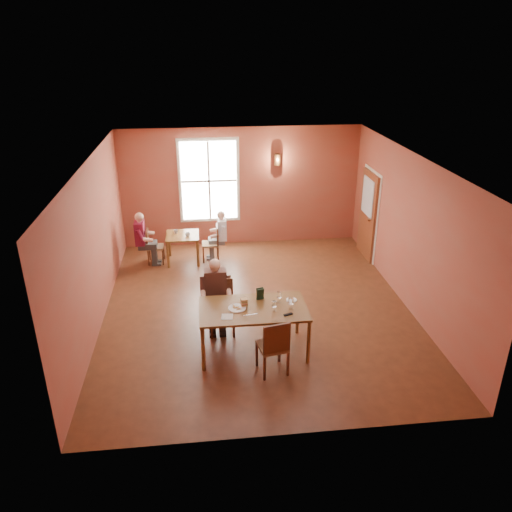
{
  "coord_description": "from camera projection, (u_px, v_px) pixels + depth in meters",
  "views": [
    {
      "loc": [
        -1.02,
        -8.67,
        5.02
      ],
      "look_at": [
        0.0,
        0.2,
        1.05
      ],
      "focal_mm": 35.0,
      "sensor_mm": 36.0,
      "label": 1
    }
  ],
  "objects": [
    {
      "name": "menu_stand",
      "position": [
        260.0,
        294.0,
        8.56
      ],
      "size": [
        0.14,
        0.09,
        0.21
      ],
      "primitive_type": "cube",
      "rotation": [
        0.0,
        0.0,
        0.26
      ],
      "color": "#17301F",
      "rests_on": "main_table"
    },
    {
      "name": "main_table",
      "position": [
        253.0,
        330.0,
        8.5
      ],
      "size": [
        1.8,
        1.01,
        0.85
      ],
      "primitive_type": null,
      "color": "brown",
      "rests_on": "ground"
    },
    {
      "name": "diner_white",
      "position": [
        211.0,
        237.0,
        11.92
      ],
      "size": [
        0.47,
        0.47,
        1.17
      ],
      "primitive_type": null,
      "rotation": [
        0.0,
        0.0,
        1.57
      ],
      "color": "silver",
      "rests_on": "ground"
    },
    {
      "name": "knife",
      "position": [
        251.0,
        315.0,
        8.12
      ],
      "size": [
        0.23,
        0.06,
        0.0
      ],
      "primitive_type": "cube",
      "rotation": [
        0.0,
        0.0,
        0.17
      ],
      "color": "silver",
      "rests_on": "main_table"
    },
    {
      "name": "diner_main",
      "position": [
        222.0,
        301.0,
        8.91
      ],
      "size": [
        0.53,
        0.53,
        1.32
      ],
      "primitive_type": null,
      "rotation": [
        0.0,
        0.0,
        3.14
      ],
      "color": "black",
      "rests_on": "ground"
    },
    {
      "name": "wall_sconce",
      "position": [
        277.0,
        160.0,
        12.31
      ],
      "size": [
        0.16,
        0.16,
        0.28
      ],
      "primitive_type": "cylinder",
      "color": "brown",
      "rests_on": "wall_back"
    },
    {
      "name": "side_plate",
      "position": [
        291.0,
        300.0,
        8.56
      ],
      "size": [
        0.24,
        0.24,
        0.01
      ],
      "primitive_type": "cylinder",
      "rotation": [
        0.0,
        0.0,
        -0.35
      ],
      "color": "white",
      "rests_on": "main_table"
    },
    {
      "name": "ground",
      "position": [
        257.0,
        308.0,
        10.02
      ],
      "size": [
        6.0,
        7.0,
        0.01
      ],
      "primitive_type": "cube",
      "color": "brown",
      "rests_on": "ground"
    },
    {
      "name": "wall_front",
      "position": [
        290.0,
        342.0,
        6.23
      ],
      "size": [
        6.0,
        0.04,
        3.0
      ],
      "primitive_type": "cube",
      "color": "brown",
      "rests_on": "ground"
    },
    {
      "name": "goblet_c",
      "position": [
        274.0,
        306.0,
        8.18
      ],
      "size": [
        0.1,
        0.1,
        0.2
      ],
      "primitive_type": null,
      "rotation": [
        0.0,
        0.0,
        0.22
      ],
      "color": "white",
      "rests_on": "main_table"
    },
    {
      "name": "chair_empty",
      "position": [
        272.0,
        345.0,
        7.95
      ],
      "size": [
        0.51,
        0.51,
        0.99
      ],
      "primitive_type": null,
      "rotation": [
        0.0,
        0.0,
        0.2
      ],
      "color": "#4A2616",
      "rests_on": "ground"
    },
    {
      "name": "door",
      "position": [
        367.0,
        215.0,
        11.99
      ],
      "size": [
        0.12,
        1.04,
        2.1
      ],
      "primitive_type": "cube",
      "color": "maroon",
      "rests_on": "ground"
    },
    {
      "name": "plate_food",
      "position": [
        237.0,
        308.0,
        8.29
      ],
      "size": [
        0.36,
        0.36,
        0.04
      ],
      "primitive_type": "cylinder",
      "rotation": [
        0.0,
        0.0,
        0.21
      ],
      "color": "white",
      "rests_on": "main_table"
    },
    {
      "name": "wall_back",
      "position": [
        241.0,
        187.0,
        12.59
      ],
      "size": [
        6.0,
        0.04,
        3.0
      ],
      "primitive_type": "cube",
      "color": "brown",
      "rests_on": "ground"
    },
    {
      "name": "goblet_a",
      "position": [
        279.0,
        297.0,
        8.46
      ],
      "size": [
        0.09,
        0.09,
        0.22
      ],
      "primitive_type": null,
      "rotation": [
        0.0,
        0.0,
        -0.04
      ],
      "color": "white",
      "rests_on": "main_table"
    },
    {
      "name": "sandwich",
      "position": [
        244.0,
        303.0,
        8.34
      ],
      "size": [
        0.12,
        0.11,
        0.13
      ],
      "primitive_type": "cube",
      "rotation": [
        0.0,
        0.0,
        0.14
      ],
      "color": "tan",
      "rests_on": "main_table"
    },
    {
      "name": "chair_diner_maroon",
      "position": [
        155.0,
        246.0,
        11.85
      ],
      "size": [
        0.37,
        0.37,
        0.84
      ],
      "primitive_type": null,
      "rotation": [
        0.0,
        0.0,
        -1.57
      ],
      "color": "#4C271A",
      "rests_on": "ground"
    },
    {
      "name": "chair_diner_white",
      "position": [
        210.0,
        243.0,
        11.98
      ],
      "size": [
        0.39,
        0.39,
        0.88
      ],
      "primitive_type": null,
      "rotation": [
        0.0,
        0.0,
        1.57
      ],
      "color": "#4E2915",
      "rests_on": "ground"
    },
    {
      "name": "cup_a",
      "position": [
        188.0,
        234.0,
        11.71
      ],
      "size": [
        0.15,
        0.15,
        0.09
      ],
      "primitive_type": "imported",
      "rotation": [
        0.0,
        0.0,
        -0.43
      ],
      "color": "silver",
      "rests_on": "second_table"
    },
    {
      "name": "wall_right",
      "position": [
        410.0,
        232.0,
        9.72
      ],
      "size": [
        0.04,
        7.0,
        3.0
      ],
      "primitive_type": "cube",
      "color": "brown",
      "rests_on": "ground"
    },
    {
      "name": "cup_b",
      "position": [
        176.0,
        231.0,
        11.89
      ],
      "size": [
        0.11,
        0.11,
        0.09
      ],
      "primitive_type": "imported",
      "rotation": [
        0.0,
        0.0,
        -0.18
      ],
      "color": "white",
      "rests_on": "second_table"
    },
    {
      "name": "chair_diner_main",
      "position": [
        222.0,
        308.0,
        9.0
      ],
      "size": [
        0.44,
        0.44,
        1.0
      ],
      "primitive_type": null,
      "rotation": [
        0.0,
        0.0,
        3.14
      ],
      "color": "#402811",
      "rests_on": "ground"
    },
    {
      "name": "second_table",
      "position": [
        183.0,
        248.0,
        11.95
      ],
      "size": [
        0.77,
        0.77,
        0.68
      ],
      "primitive_type": null,
      "color": "brown",
      "rests_on": "ground"
    },
    {
      "name": "diner_maroon",
      "position": [
        153.0,
        238.0,
        11.76
      ],
      "size": [
        0.5,
        0.5,
        1.26
      ],
      "primitive_type": null,
      "rotation": [
        0.0,
        0.0,
        -1.57
      ],
      "color": "maroon",
      "rests_on": "ground"
    },
    {
      "name": "window",
      "position": [
        209.0,
        181.0,
        12.38
      ],
      "size": [
        1.36,
        0.1,
        1.96
      ],
      "primitive_type": "cube",
      "color": "white",
      "rests_on": "wall_back"
    },
    {
      "name": "ceiling",
      "position": [
        257.0,
        160.0,
        8.8
      ],
      "size": [
        6.0,
        7.0,
        0.04
      ],
      "primitive_type": "cube",
      "color": "white",
      "rests_on": "wall_back"
    },
    {
      "name": "goblet_b",
      "position": [
        291.0,
        303.0,
        8.26
      ],
      "size": [
        0.11,
        0.11,
        0.22
      ],
      "primitive_type": null,
      "rotation": [
        0.0,
        0.0,
        -0.39
      ],
      "color": "white",
      "rests_on": "main_table"
    },
    {
      "name": "sunglasses",
      "position": [
        288.0,
        314.0,
        8.12
      ],
      "size": [
        0.16,
        0.09,
        0.02
      ],
      "primitive_type": "cube",
      "rotation": [
        0.0,
        0.0,
        0.34
      ],
      "color": "black",
      "rests_on": "main_table"
    },
    {
      "name": "wall_left",
      "position": [
        94.0,
        246.0,
        9.1
      ],
      "size": [
        0.04,
        7.0,
        3.0
      ],
      "primitive_type": "cube",
      "color": "brown",
      "rests_on": "ground"
    },
    {
      "name": "napkin",
      "position": [
        227.0,
        317.0,
        8.06
      ],
      "size": [
        0.21,
        0.21,
        0.01
      ],
      "primitive_type": "cube",
      "rotation": [
        0.0,
        0.0,
        -0.13
      ],
      "color": "silver",
      "rests_on": "main_table"
    }
  ]
}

